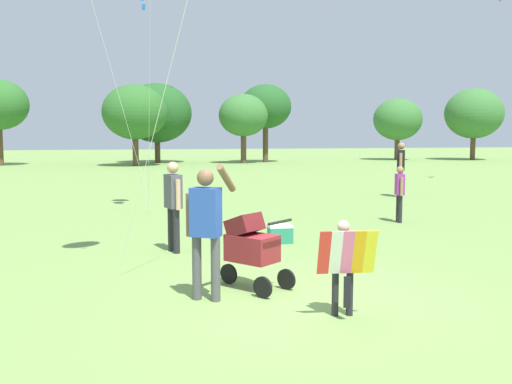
{
  "coord_description": "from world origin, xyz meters",
  "views": [
    {
      "loc": [
        -1.82,
        -6.89,
        2.13
      ],
      "look_at": [
        -0.37,
        0.76,
        1.3
      ],
      "focal_mm": 40.63,
      "sensor_mm": 36.0,
      "label": 1
    }
  ],
  "objects_px": {
    "child_with_butterfly_kite": "(344,259)",
    "stroller": "(251,244)",
    "person_adult_flyer": "(206,222)",
    "cooler_box": "(280,234)",
    "person_red_shirt": "(173,199)",
    "person_sitting_far": "(401,165)",
    "person_back_turned": "(400,189)"
  },
  "relations": [
    {
      "from": "person_adult_flyer",
      "to": "person_back_turned",
      "type": "bearing_deg",
      "value": 46.9
    },
    {
      "from": "person_adult_flyer",
      "to": "person_red_shirt",
      "type": "height_order",
      "value": "person_adult_flyer"
    },
    {
      "from": "person_adult_flyer",
      "to": "stroller",
      "type": "relative_size",
      "value": 1.68
    },
    {
      "from": "person_adult_flyer",
      "to": "stroller",
      "type": "xyz_separation_m",
      "value": [
        0.64,
        0.42,
        -0.39
      ]
    },
    {
      "from": "stroller",
      "to": "person_sitting_far",
      "type": "distance_m",
      "value": 11.85
    },
    {
      "from": "person_red_shirt",
      "to": "person_sitting_far",
      "type": "relative_size",
      "value": 0.91
    },
    {
      "from": "person_red_shirt",
      "to": "person_sitting_far",
      "type": "bearing_deg",
      "value": 43.68
    },
    {
      "from": "person_sitting_far",
      "to": "person_back_turned",
      "type": "bearing_deg",
      "value": -114.92
    },
    {
      "from": "child_with_butterfly_kite",
      "to": "person_adult_flyer",
      "type": "xyz_separation_m",
      "value": [
        -1.48,
        0.94,
        0.33
      ]
    },
    {
      "from": "stroller",
      "to": "person_red_shirt",
      "type": "distance_m",
      "value": 2.76
    },
    {
      "from": "person_adult_flyer",
      "to": "person_red_shirt",
      "type": "distance_m",
      "value": 3.01
    },
    {
      "from": "stroller",
      "to": "cooler_box",
      "type": "bearing_deg",
      "value": 69.98
    },
    {
      "from": "cooler_box",
      "to": "person_adult_flyer",
      "type": "bearing_deg",
      "value": -116.82
    },
    {
      "from": "person_back_turned",
      "to": "child_with_butterfly_kite",
      "type": "bearing_deg",
      "value": -119.44
    },
    {
      "from": "child_with_butterfly_kite",
      "to": "person_red_shirt",
      "type": "distance_m",
      "value": 4.31
    },
    {
      "from": "person_adult_flyer",
      "to": "person_back_turned",
      "type": "xyz_separation_m",
      "value": [
        5.05,
        5.4,
        -0.23
      ]
    },
    {
      "from": "child_with_butterfly_kite",
      "to": "person_sitting_far",
      "type": "distance_m",
      "value": 12.59
    },
    {
      "from": "person_sitting_far",
      "to": "stroller",
      "type": "bearing_deg",
      "value": -124.15
    },
    {
      "from": "child_with_butterfly_kite",
      "to": "stroller",
      "type": "height_order",
      "value": "child_with_butterfly_kite"
    },
    {
      "from": "child_with_butterfly_kite",
      "to": "cooler_box",
      "type": "distance_m",
      "value": 4.44
    },
    {
      "from": "cooler_box",
      "to": "person_back_turned",
      "type": "bearing_deg",
      "value": 30.29
    },
    {
      "from": "child_with_butterfly_kite",
      "to": "stroller",
      "type": "relative_size",
      "value": 1.08
    },
    {
      "from": "child_with_butterfly_kite",
      "to": "stroller",
      "type": "xyz_separation_m",
      "value": [
        -0.83,
        1.36,
        -0.07
      ]
    },
    {
      "from": "person_red_shirt",
      "to": "person_adult_flyer",
      "type": "bearing_deg",
      "value": -84.89
    },
    {
      "from": "person_sitting_far",
      "to": "cooler_box",
      "type": "xyz_separation_m",
      "value": [
        -5.53,
        -6.75,
        -0.86
      ]
    },
    {
      "from": "person_back_turned",
      "to": "person_adult_flyer",
      "type": "bearing_deg",
      "value": -133.1
    },
    {
      "from": "child_with_butterfly_kite",
      "to": "person_back_turned",
      "type": "xyz_separation_m",
      "value": [
        3.57,
        6.33,
        0.1
      ]
    },
    {
      "from": "person_adult_flyer",
      "to": "person_back_turned",
      "type": "relative_size",
      "value": 1.32
    },
    {
      "from": "person_sitting_far",
      "to": "child_with_butterfly_kite",
      "type": "bearing_deg",
      "value": -117.53
    },
    {
      "from": "person_back_turned",
      "to": "cooler_box",
      "type": "bearing_deg",
      "value": -149.71
    },
    {
      "from": "child_with_butterfly_kite",
      "to": "person_red_shirt",
      "type": "bearing_deg",
      "value": 113.89
    },
    {
      "from": "stroller",
      "to": "person_sitting_far",
      "type": "relative_size",
      "value": 0.59
    }
  ]
}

